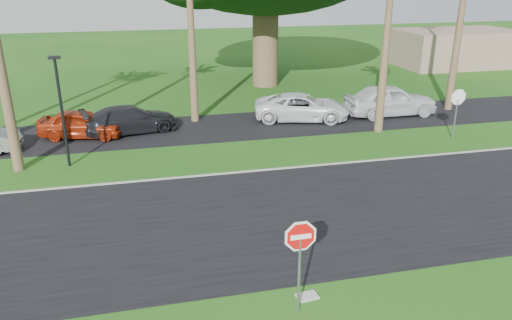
{
  "coord_description": "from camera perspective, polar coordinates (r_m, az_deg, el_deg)",
  "views": [
    {
      "loc": [
        -2.78,
        -12.53,
        7.8
      ],
      "look_at": [
        0.81,
        2.76,
        1.8
      ],
      "focal_mm": 35.0,
      "sensor_mm": 36.0,
      "label": 1
    }
  ],
  "objects": [
    {
      "name": "car_minivan",
      "position": [
        27.67,
        5.3,
        6.0
      ],
      "size": [
        5.63,
        3.63,
        1.44
      ],
      "primitive_type": "imported",
      "rotation": [
        0.0,
        0.0,
        1.31
      ],
      "color": "white",
      "rests_on": "ground"
    },
    {
      "name": "stop_sign_far",
      "position": [
        26.0,
        22.03,
        5.98
      ],
      "size": [
        1.05,
        0.07,
        2.62
      ],
      "rotation": [
        0.0,
        0.0,
        3.14
      ],
      "color": "gray",
      "rests_on": "ground"
    },
    {
      "name": "building_far",
      "position": [
        47.34,
        21.87,
        11.81
      ],
      "size": [
        10.0,
        6.0,
        3.0
      ],
      "primitive_type": "cube",
      "color": "gray",
      "rests_on": "ground"
    },
    {
      "name": "streetlight_right",
      "position": [
        21.88,
        -21.39,
        5.86
      ],
      "size": [
        0.45,
        0.25,
        4.64
      ],
      "color": "black",
      "rests_on": "ground"
    },
    {
      "name": "car_pickup",
      "position": [
        29.41,
        15.11,
        6.59
      ],
      "size": [
        5.2,
        2.1,
        1.77
      ],
      "primitive_type": "imported",
      "rotation": [
        0.0,
        0.0,
        1.57
      ],
      "color": "silver",
      "rests_on": "ground"
    },
    {
      "name": "ground",
      "position": [
        15.02,
        -0.6,
        -10.38
      ],
      "size": [
        120.0,
        120.0,
        0.0
      ],
      "primitive_type": "plane",
      "color": "#184D13",
      "rests_on": "ground"
    },
    {
      "name": "parking_strip",
      "position": [
        26.36,
        -6.58,
        3.58
      ],
      "size": [
        120.0,
        5.0,
        0.02
      ],
      "primitive_type": "cube",
      "color": "black",
      "rests_on": "ground"
    },
    {
      "name": "car_red",
      "position": [
        26.05,
        -19.31,
        3.9
      ],
      "size": [
        4.36,
        2.52,
        1.39
      ],
      "primitive_type": "imported",
      "rotation": [
        0.0,
        0.0,
        1.34
      ],
      "color": "#9E280D",
      "rests_on": "ground"
    },
    {
      "name": "stop_sign_near",
      "position": [
        11.74,
        5.06,
        -10.06
      ],
      "size": [
        1.05,
        0.07,
        2.62
      ],
      "color": "gray",
      "rests_on": "ground"
    },
    {
      "name": "car_dark",
      "position": [
        26.15,
        -14.18,
        4.48
      ],
      "size": [
        5.05,
        2.95,
        1.37
      ],
      "primitive_type": "imported",
      "rotation": [
        0.0,
        0.0,
        1.8
      ],
      "color": "black",
      "rests_on": "ground"
    },
    {
      "name": "curb",
      "position": [
        20.33,
        -4.34,
        -1.62
      ],
      "size": [
        120.0,
        0.12,
        0.06
      ],
      "primitive_type": "cube",
      "color": "gray",
      "rests_on": "ground"
    },
    {
      "name": "utility_slab",
      "position": [
        13.21,
        5.85,
        -15.23
      ],
      "size": [
        0.58,
        0.41,
        0.06
      ],
      "primitive_type": "cube",
      "rotation": [
        0.0,
        0.0,
        0.11
      ],
      "color": "#A4A59D",
      "rests_on": "ground"
    },
    {
      "name": "road",
      "position": [
        16.72,
        -2.11,
        -6.88
      ],
      "size": [
        120.0,
        8.0,
        0.02
      ],
      "primitive_type": "cube",
      "color": "black",
      "rests_on": "ground"
    }
  ]
}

